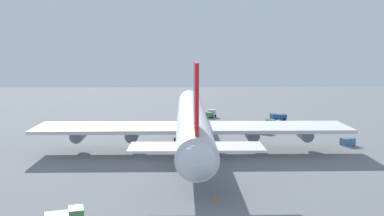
% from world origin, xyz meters
% --- Properties ---
extents(ground_plane, '(290.87, 290.87, 0.00)m').
position_xyz_m(ground_plane, '(0.00, 0.00, 0.00)').
color(ground_plane, slate).
extents(cargo_airplane, '(72.72, 63.47, 19.14)m').
position_xyz_m(cargo_airplane, '(-0.47, 0.00, 5.90)').
color(cargo_airplane, silver).
rests_on(cargo_airplane, ground_plane).
extents(baggage_tug, '(4.59, 4.44, 2.46)m').
position_xyz_m(baggage_tug, '(23.19, -22.03, 1.25)').
color(baggage_tug, '#4C8C4C').
rests_on(baggage_tug, ground_plane).
extents(fuel_truck, '(3.25, 4.84, 2.10)m').
position_xyz_m(fuel_truck, '(34.92, -25.98, 1.16)').
color(fuel_truck, '#2D5193').
rests_on(fuel_truck, ground_plane).
extents(maintenance_van, '(4.29, 3.80, 2.28)m').
position_xyz_m(maintenance_van, '(41.47, -6.59, 1.15)').
color(maintenance_van, silver).
rests_on(maintenance_van, ground_plane).
extents(cargo_loader, '(4.90, 4.50, 2.13)m').
position_xyz_m(cargo_loader, '(16.63, -17.65, 1.08)').
color(cargo_loader, silver).
rests_on(cargo_loader, ground_plane).
extents(cargo_container_fore, '(2.87, 3.33, 1.62)m').
position_xyz_m(cargo_container_fore, '(1.97, -34.16, 0.81)').
color(cargo_container_fore, '#4C729E').
rests_on(cargo_container_fore, ground_plane).
extents(safety_cone_nose, '(0.46, 0.46, 0.66)m').
position_xyz_m(safety_cone_nose, '(32.72, -3.22, 0.33)').
color(safety_cone_nose, orange).
rests_on(safety_cone_nose, ground_plane).
extents(safety_cone_tail, '(0.56, 0.56, 0.80)m').
position_xyz_m(safety_cone_tail, '(-32.72, -2.47, 0.40)').
color(safety_cone_tail, orange).
rests_on(safety_cone_tail, ground_plane).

